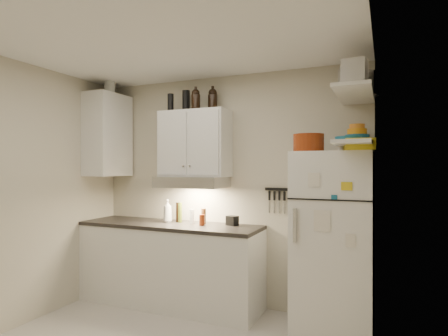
% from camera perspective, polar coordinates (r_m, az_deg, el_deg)
% --- Properties ---
extents(ceiling, '(3.20, 3.00, 0.02)m').
position_cam_1_polar(ceiling, '(3.15, -11.38, 19.59)').
color(ceiling, white).
rests_on(ceiling, ground).
extents(back_wall, '(3.20, 0.02, 2.60)m').
position_cam_1_polar(back_wall, '(4.31, 0.16, -3.30)').
color(back_wall, beige).
rests_on(back_wall, ground).
extents(left_wall, '(0.02, 3.00, 2.60)m').
position_cam_1_polar(left_wall, '(4.12, -30.14, -3.48)').
color(left_wall, beige).
rests_on(left_wall, ground).
extents(right_wall, '(0.02, 3.00, 2.60)m').
position_cam_1_polar(right_wall, '(2.46, 21.37, -5.92)').
color(right_wall, beige).
rests_on(right_wall, ground).
extents(base_cabinet, '(2.10, 0.60, 0.88)m').
position_cam_1_polar(base_cabinet, '(4.42, -8.26, -14.51)').
color(base_cabinet, white).
rests_on(base_cabinet, floor).
extents(countertop, '(2.10, 0.62, 0.04)m').
position_cam_1_polar(countertop, '(4.33, -8.26, -8.61)').
color(countertop, black).
rests_on(countertop, base_cabinet).
extents(upper_cabinet, '(0.80, 0.33, 0.75)m').
position_cam_1_polar(upper_cabinet, '(4.28, -4.46, 3.71)').
color(upper_cabinet, white).
rests_on(upper_cabinet, back_wall).
extents(side_cabinet, '(0.33, 0.55, 1.00)m').
position_cam_1_polar(side_cabinet, '(4.82, -17.29, 4.79)').
color(side_cabinet, white).
rests_on(side_cabinet, left_wall).
extents(range_hood, '(0.76, 0.46, 0.12)m').
position_cam_1_polar(range_hood, '(4.22, -4.87, -2.15)').
color(range_hood, silver).
rests_on(range_hood, back_wall).
extents(fridge, '(0.70, 0.68, 1.70)m').
position_cam_1_polar(fridge, '(3.70, 16.32, -10.91)').
color(fridge, white).
rests_on(fridge, floor).
extents(shelf_hi, '(0.30, 0.95, 0.03)m').
position_cam_1_polar(shelf_hi, '(3.54, 19.34, 10.57)').
color(shelf_hi, white).
rests_on(shelf_hi, right_wall).
extents(shelf_lo, '(0.30, 0.95, 0.03)m').
position_cam_1_polar(shelf_lo, '(3.48, 19.33, 3.44)').
color(shelf_lo, white).
rests_on(shelf_lo, right_wall).
extents(knife_strip, '(0.42, 0.02, 0.03)m').
position_cam_1_polar(knife_strip, '(4.06, 9.15, -3.23)').
color(knife_strip, black).
rests_on(knife_strip, back_wall).
extents(dutch_oven, '(0.36, 0.36, 0.16)m').
position_cam_1_polar(dutch_oven, '(3.54, 12.75, 3.74)').
color(dutch_oven, maroon).
rests_on(dutch_oven, fridge).
extents(book_stack, '(0.27, 0.32, 0.10)m').
position_cam_1_polar(book_stack, '(3.36, 19.86, 3.36)').
color(book_stack, yellow).
rests_on(book_stack, fridge).
extents(spice_jar, '(0.06, 0.06, 0.09)m').
position_cam_1_polar(spice_jar, '(3.50, 17.41, 3.17)').
color(spice_jar, silver).
rests_on(spice_jar, fridge).
extents(stock_pot, '(0.36, 0.36, 0.21)m').
position_cam_1_polar(stock_pot, '(3.78, 20.32, 11.77)').
color(stock_pot, silver).
rests_on(stock_pot, shelf_hi).
extents(tin_a, '(0.24, 0.22, 0.21)m').
position_cam_1_polar(tin_a, '(3.54, 18.82, 12.53)').
color(tin_a, '#AAAAAD').
rests_on(tin_a, shelf_hi).
extents(tin_b, '(0.20, 0.20, 0.18)m').
position_cam_1_polar(tin_b, '(3.18, 19.29, 13.68)').
color(tin_b, '#AAAAAD').
rests_on(tin_b, shelf_hi).
extents(bowl_teal, '(0.22, 0.22, 0.09)m').
position_cam_1_polar(bowl_teal, '(3.75, 19.62, 4.12)').
color(bowl_teal, '#186387').
rests_on(bowl_teal, shelf_lo).
extents(bowl_orange, '(0.18, 0.18, 0.05)m').
position_cam_1_polar(bowl_orange, '(3.74, 19.61, 5.22)').
color(bowl_orange, orange).
rests_on(bowl_orange, bowl_teal).
extents(bowl_yellow, '(0.14, 0.14, 0.04)m').
position_cam_1_polar(bowl_yellow, '(3.74, 19.61, 5.96)').
color(bowl_yellow, orange).
rests_on(bowl_yellow, bowl_orange).
extents(plates, '(0.24, 0.24, 0.06)m').
position_cam_1_polar(plates, '(3.54, 18.40, 4.10)').
color(plates, '#186387').
rests_on(plates, shelf_lo).
extents(growler_a, '(0.13, 0.13, 0.24)m').
position_cam_1_polar(growler_a, '(4.25, -4.33, 10.44)').
color(growler_a, black).
rests_on(growler_a, upper_cabinet).
extents(growler_b, '(0.11, 0.11, 0.26)m').
position_cam_1_polar(growler_b, '(4.31, -1.73, 10.41)').
color(growler_b, black).
rests_on(growler_b, upper_cabinet).
extents(thermos_a, '(0.09, 0.09, 0.25)m').
position_cam_1_polar(thermos_a, '(4.44, -5.80, 10.08)').
color(thermos_a, black).
rests_on(thermos_a, upper_cabinet).
extents(thermos_b, '(0.09, 0.09, 0.20)m').
position_cam_1_polar(thermos_b, '(4.41, -8.15, 9.82)').
color(thermos_b, black).
rests_on(thermos_b, upper_cabinet).
extents(side_jar, '(0.14, 0.14, 0.18)m').
position_cam_1_polar(side_jar, '(4.87, -17.02, 11.74)').
color(side_jar, silver).
rests_on(side_jar, side_cabinet).
extents(soap_bottle, '(0.15, 0.15, 0.29)m').
position_cam_1_polar(soap_bottle, '(4.40, -8.59, -6.28)').
color(soap_bottle, white).
rests_on(soap_bottle, countertop).
extents(pepper_mill, '(0.06, 0.06, 0.17)m').
position_cam_1_polar(pepper_mill, '(4.23, -3.13, -7.35)').
color(pepper_mill, '#58361A').
rests_on(pepper_mill, countertop).
extents(oil_bottle, '(0.06, 0.06, 0.23)m').
position_cam_1_polar(oil_bottle, '(4.37, -6.70, -6.74)').
color(oil_bottle, '#495715').
rests_on(oil_bottle, countertop).
extents(vinegar_bottle, '(0.06, 0.06, 0.23)m').
position_cam_1_polar(vinegar_bottle, '(4.41, -7.04, -6.70)').
color(vinegar_bottle, black).
rests_on(vinegar_bottle, countertop).
extents(clear_bottle, '(0.07, 0.07, 0.16)m').
position_cam_1_polar(clear_bottle, '(4.26, -4.91, -7.37)').
color(clear_bottle, silver).
rests_on(clear_bottle, countertop).
extents(red_jar, '(0.06, 0.06, 0.12)m').
position_cam_1_polar(red_jar, '(4.13, -3.39, -7.91)').
color(red_jar, maroon).
rests_on(red_jar, countertop).
extents(caddy, '(0.14, 0.12, 0.10)m').
position_cam_1_polar(caddy, '(4.13, 1.26, -8.02)').
color(caddy, black).
rests_on(caddy, countertop).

